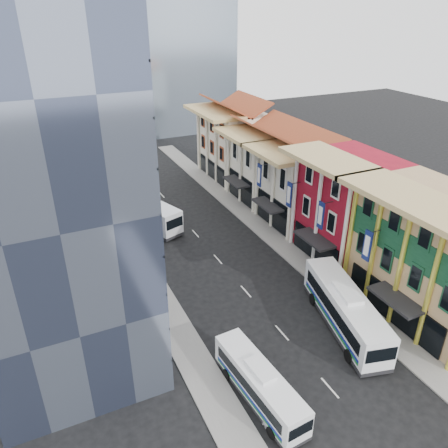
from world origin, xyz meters
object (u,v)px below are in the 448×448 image
bus_right (345,309)px  office_tower (40,165)px  shophouse_tan (435,257)px  sedan_left (268,400)px  bus_left_far (145,211)px  bus_left_near (259,383)px

bus_right → office_tower: bearing=164.5°
shophouse_tan → bus_right: shophouse_tan is taller
shophouse_tan → sedan_left: 20.30m
office_tower → sedan_left: office_tower is taller
bus_left_far → office_tower: bearing=-147.6°
office_tower → bus_left_far: office_tower is taller
office_tower → bus_left_far: bearing=51.9°
office_tower → bus_left_far: size_ratio=2.41×
sedan_left → shophouse_tan: bearing=24.6°
office_tower → bus_right: (22.50, -12.65, -12.97)m
bus_right → sedan_left: (-10.78, -4.83, -1.33)m
bus_left_far → bus_right: size_ratio=0.98×
shophouse_tan → sedan_left: bearing=-169.8°
bus_left_far → bus_right: bearing=-89.0°
shophouse_tan → bus_right: (-8.50, 1.35, -3.97)m
bus_left_far → bus_right: bus_right is taller
office_tower → bus_right: 28.89m
office_tower → bus_right: office_tower is taller
bus_right → sedan_left: size_ratio=3.06×
shophouse_tan → bus_left_near: bearing=-172.7°
office_tower → bus_left_near: office_tower is taller
office_tower → bus_left_far: (12.03, 15.33, -13.01)m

